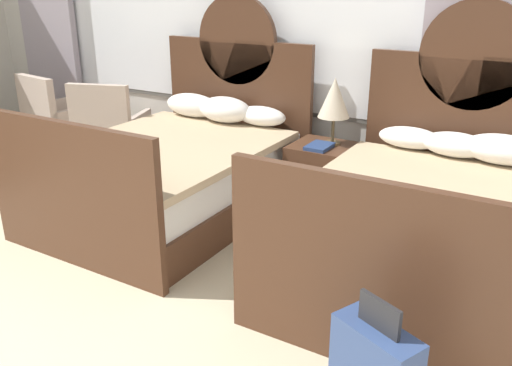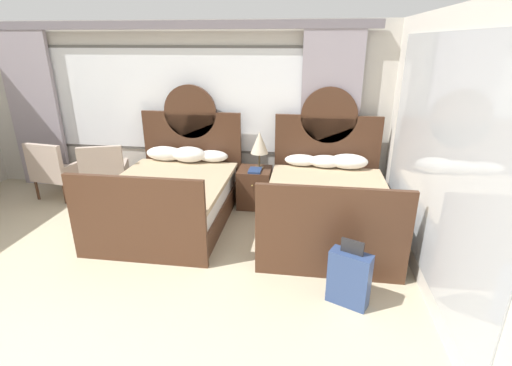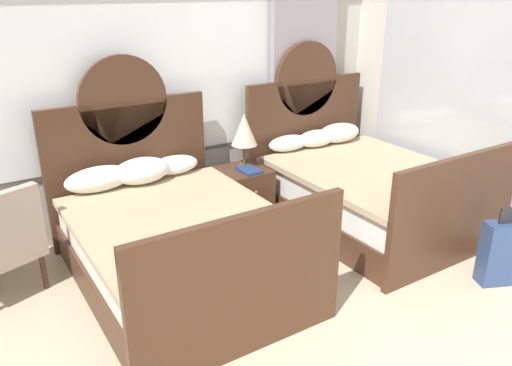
# 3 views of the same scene
# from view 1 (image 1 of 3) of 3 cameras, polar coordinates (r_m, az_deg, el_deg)

# --- Properties ---
(wall_back_window) EXTENTS (6.71, 0.22, 2.70)m
(wall_back_window) POSITION_cam_1_polar(r_m,az_deg,el_deg) (5.54, -3.68, 15.67)
(wall_back_window) COLOR beige
(wall_back_window) RESTS_ON ground_plane
(bed_near_window) EXTENTS (1.59, 2.18, 1.78)m
(bed_near_window) POSITION_cam_1_polar(r_m,az_deg,el_deg) (4.66, -8.50, 1.47)
(bed_near_window) COLOR #472B1C
(bed_near_window) RESTS_ON ground_plane
(bed_near_mirror) EXTENTS (1.59, 2.18, 1.78)m
(bed_near_mirror) POSITION_cam_1_polar(r_m,az_deg,el_deg) (3.78, 17.65, -4.14)
(bed_near_mirror) COLOR #472B1C
(bed_near_mirror) RESTS_ON ground_plane
(nightstand_between_beds) EXTENTS (0.49, 0.52, 0.59)m
(nightstand_between_beds) POSITION_cam_1_polar(r_m,az_deg,el_deg) (4.69, 6.86, 0.58)
(nightstand_between_beds) COLOR #472B1C
(nightstand_between_beds) RESTS_ON ground_plane
(table_lamp_on_nightstand) EXTENTS (0.27, 0.27, 0.56)m
(table_lamp_on_nightstand) POSITION_cam_1_polar(r_m,az_deg,el_deg) (4.53, 8.32, 8.84)
(table_lamp_on_nightstand) COLOR brown
(table_lamp_on_nightstand) RESTS_ON nightstand_between_beds
(book_on_nightstand) EXTENTS (0.18, 0.26, 0.03)m
(book_on_nightstand) POSITION_cam_1_polar(r_m,az_deg,el_deg) (4.49, 6.74, 3.88)
(book_on_nightstand) COLOR navy
(book_on_nightstand) RESTS_ON nightstand_between_beds
(armchair_by_window_left) EXTENTS (0.82, 0.82, 0.94)m
(armchair_by_window_left) POSITION_cam_1_polar(r_m,az_deg,el_deg) (5.84, -15.30, 6.01)
(armchair_by_window_left) COLOR #B29E8E
(armchair_by_window_left) RESTS_ON ground_plane
(armchair_by_window_centre) EXTENTS (0.73, 0.73, 0.94)m
(armchair_by_window_centre) POSITION_cam_1_polar(r_m,az_deg,el_deg) (6.46, -20.60, 6.79)
(armchair_by_window_centre) COLOR #B29E8E
(armchair_by_window_centre) RESTS_ON ground_plane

